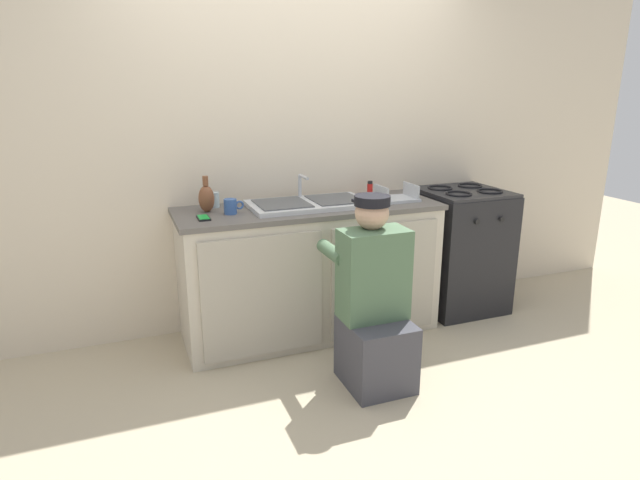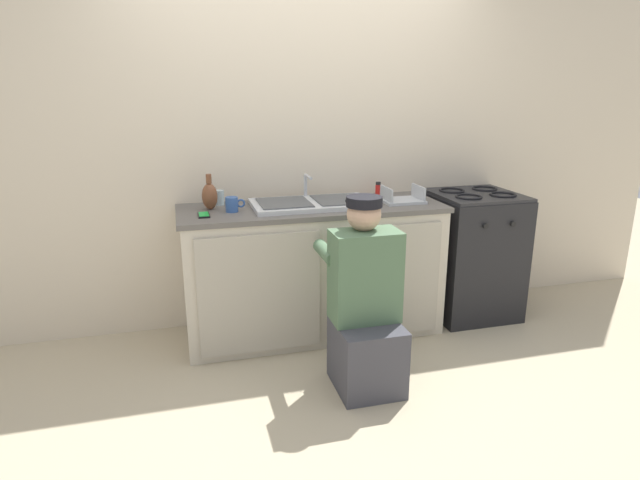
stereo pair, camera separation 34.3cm
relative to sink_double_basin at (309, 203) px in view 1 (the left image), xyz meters
The scene contains 13 objects.
ground_plane 0.97m from the sink_double_basin, 90.00° to the right, with size 12.00×12.00×0.00m, color tan.
back_wall 0.48m from the sink_double_basin, 90.00° to the left, with size 6.00×0.10×2.50m, color beige.
counter_cabinet 0.49m from the sink_double_basin, 90.00° to the right, with size 1.73×0.62×0.87m.
countertop 0.04m from the sink_double_basin, 90.00° to the right, with size 1.77×0.62×0.03m, color #5B5651.
sink_double_basin is the anchor object (origin of this frame).
stove_range 1.32m from the sink_double_basin, ahead, with size 0.60×0.62×0.94m.
plumber_person 0.90m from the sink_double_basin, 81.54° to the right, with size 0.42×0.61×1.10m.
cell_phone 0.72m from the sink_double_basin, behind, with size 0.07×0.14×0.01m.
spice_bottle_red 0.57m from the sink_double_basin, 18.90° to the left, with size 0.04×0.04×0.10m.
coffee_mug 0.54m from the sink_double_basin, behind, with size 0.13×0.08×0.10m.
water_glass 0.62m from the sink_double_basin, 162.13° to the left, with size 0.06×0.06×0.10m.
dish_rack_tray 0.63m from the sink_double_basin, ahead, with size 0.28×0.22×0.11m.
vase_decorative 0.67m from the sink_double_basin, behind, with size 0.10×0.10×0.23m.
Camera 1 is at (-1.19, -2.98, 1.69)m, focal length 30.00 mm.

